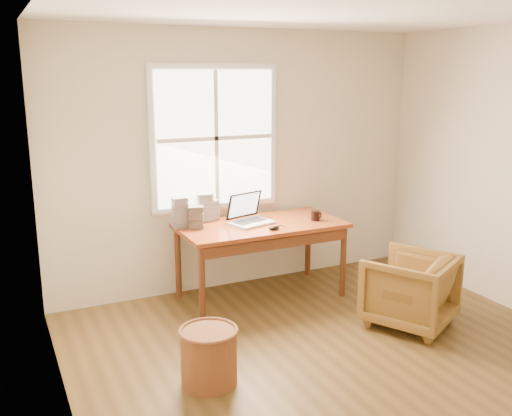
{
  "coord_description": "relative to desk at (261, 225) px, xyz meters",
  "views": [
    {
      "loc": [
        -2.34,
        -3.0,
        2.18
      ],
      "look_at": [
        -0.12,
        1.65,
        0.95
      ],
      "focal_mm": 40.0,
      "sensor_mm": 36.0,
      "label": 1
    }
  ],
  "objects": [
    {
      "name": "cd_stack_c",
      "position": [
        -0.75,
        0.19,
        0.17
      ],
      "size": [
        0.13,
        0.12,
        0.29
      ],
      "primitive_type": "cube",
      "rotation": [
        0.0,
        0.0,
        0.01
      ],
      "color": "#A7A8B5",
      "rests_on": "desk"
    },
    {
      "name": "room_shell",
      "position": [
        -0.02,
        -1.64,
        0.59
      ],
      "size": [
        4.04,
        4.54,
        2.64
      ],
      "color": "brown",
      "rests_on": "ground"
    },
    {
      "name": "armchair",
      "position": [
        0.9,
        -1.14,
        -0.41
      ],
      "size": [
        0.94,
        0.95,
        0.64
      ],
      "primitive_type": "imported",
      "rotation": [
        0.0,
        0.0,
        3.64
      ],
      "color": "brown",
      "rests_on": "room_shell"
    },
    {
      "name": "cd_stack_d",
      "position": [
        -0.38,
        0.36,
        0.12
      ],
      "size": [
        0.17,
        0.15,
        0.2
      ],
      "primitive_type": "cube",
      "rotation": [
        0.0,
        0.0,
        -0.09
      ],
      "color": "#B6BCC2",
      "rests_on": "desk"
    },
    {
      "name": "wicker_stool",
      "position": [
        -1.05,
        -1.31,
        -0.53
      ],
      "size": [
        0.45,
        0.45,
        0.4
      ],
      "primitive_type": "cylinder",
      "rotation": [
        0.0,
        0.0,
        -0.13
      ],
      "color": "brown",
      "rests_on": "room_shell"
    },
    {
      "name": "mouse",
      "position": [
        0.01,
        -0.26,
        0.04
      ],
      "size": [
        0.12,
        0.08,
        0.04
      ],
      "primitive_type": "ellipsoid",
      "rotation": [
        0.0,
        0.0,
        0.09
      ],
      "color": "black",
      "rests_on": "desk"
    },
    {
      "name": "desk",
      "position": [
        0.0,
        0.0,
        0.0
      ],
      "size": [
        1.6,
        0.8,
        0.04
      ],
      "primitive_type": "cube",
      "color": "brown",
      "rests_on": "room_shell"
    },
    {
      "name": "cd_stack_b",
      "position": [
        -0.62,
        0.12,
        0.12
      ],
      "size": [
        0.17,
        0.16,
        0.21
      ],
      "primitive_type": "cube",
      "rotation": [
        0.0,
        0.0,
        -0.36
      ],
      "color": "#25252A",
      "rests_on": "desk"
    },
    {
      "name": "laptop",
      "position": [
        -0.09,
        0.02,
        0.17
      ],
      "size": [
        0.51,
        0.52,
        0.3
      ],
      "primitive_type": null,
      "rotation": [
        0.0,
        0.0,
        0.28
      ],
      "color": "#B0B2B7",
      "rests_on": "desk"
    },
    {
      "name": "coffee_mug",
      "position": [
        0.53,
        -0.13,
        0.07
      ],
      "size": [
        0.11,
        0.11,
        0.1
      ],
      "primitive_type": "cylinder",
      "rotation": [
        0.0,
        0.0,
        -0.33
      ],
      "color": "black",
      "rests_on": "desk"
    },
    {
      "name": "cd_stack_a",
      "position": [
        -0.45,
        0.32,
        0.16
      ],
      "size": [
        0.16,
        0.14,
        0.28
      ],
      "primitive_type": "cube",
      "rotation": [
        0.0,
        0.0,
        -0.13
      ],
      "color": "#B8BEC4",
      "rests_on": "desk"
    }
  ]
}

